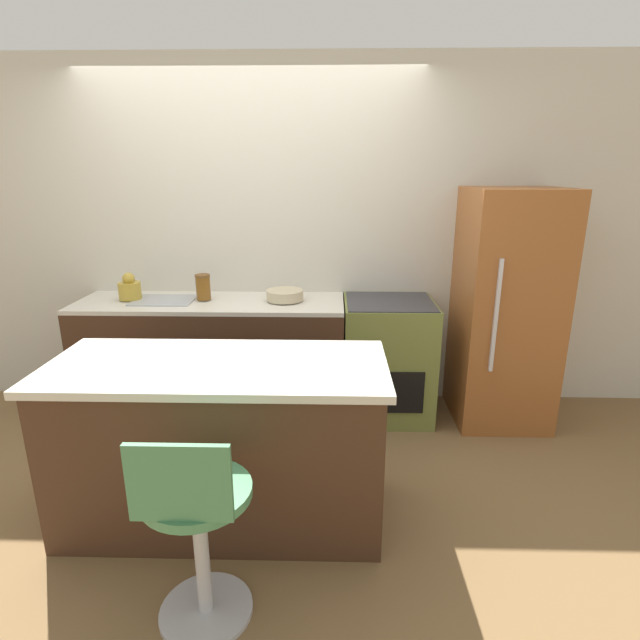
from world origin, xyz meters
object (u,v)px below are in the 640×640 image
at_px(stool_chair, 197,529).
at_px(mixing_bowl, 285,295).
at_px(kettle, 130,288).
at_px(oven_range, 387,359).
at_px(refrigerator, 505,309).

xyz_separation_m(stool_chair, mixing_bowl, (0.18, 1.90, 0.48)).
distance_m(kettle, mixing_bowl, 1.14).
height_order(oven_range, refrigerator, refrigerator).
xyz_separation_m(stool_chair, kettle, (-0.96, 1.90, 0.52)).
height_order(oven_range, mixing_bowl, mixing_bowl).
relative_size(refrigerator, mixing_bowl, 6.26).
distance_m(stool_chair, kettle, 2.19).
distance_m(oven_range, mixing_bowl, 0.90).
xyz_separation_m(refrigerator, stool_chair, (-1.77, -1.85, -0.40)).
bearing_deg(stool_chair, refrigerator, 46.32).
relative_size(oven_range, stool_chair, 0.97).
relative_size(stool_chair, kettle, 4.68).
xyz_separation_m(oven_range, refrigerator, (0.83, -0.03, 0.40)).
distance_m(refrigerator, mixing_bowl, 1.59).
distance_m(refrigerator, kettle, 2.73).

